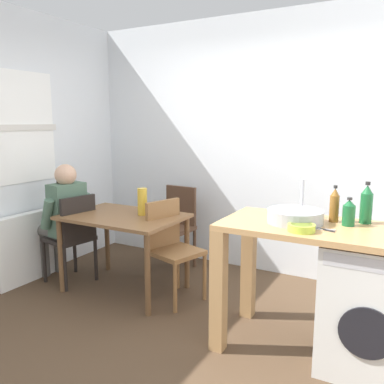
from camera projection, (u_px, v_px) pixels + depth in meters
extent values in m
plane|color=#4C3826|center=(188.00, 344.00, 2.94)|extent=(5.46, 5.46, 0.00)
cube|color=silver|center=(270.00, 146.00, 4.21)|extent=(4.60, 0.10, 2.70)
cube|color=white|center=(17.00, 128.00, 3.93)|extent=(0.01, 0.90, 1.10)
cube|color=beige|center=(17.00, 128.00, 3.92)|extent=(0.02, 0.96, 0.06)
cube|color=white|center=(30.00, 247.00, 4.10)|extent=(0.10, 0.80, 0.70)
cube|color=brown|center=(123.00, 217.00, 3.78)|extent=(1.10, 0.76, 0.03)
cylinder|color=brown|center=(61.00, 256.00, 3.79)|extent=(0.05, 0.05, 0.71)
cylinder|color=brown|center=(148.00, 275.00, 3.32)|extent=(0.05, 0.05, 0.71)
cylinder|color=brown|center=(107.00, 238.00, 4.36)|extent=(0.05, 0.05, 0.71)
cylinder|color=brown|center=(187.00, 253.00, 3.89)|extent=(0.05, 0.05, 0.71)
cube|color=black|center=(69.00, 238.00, 4.03)|extent=(0.46, 0.46, 0.04)
cube|color=black|center=(79.00, 219.00, 3.88)|extent=(0.10, 0.38, 0.45)
cylinder|color=black|center=(44.00, 261.00, 4.05)|extent=(0.04, 0.04, 0.45)
cylinder|color=black|center=(75.00, 252.00, 4.32)|extent=(0.04, 0.04, 0.45)
cylinder|color=black|center=(65.00, 269.00, 3.82)|extent=(0.04, 0.04, 0.45)
cylinder|color=black|center=(96.00, 259.00, 4.10)|extent=(0.04, 0.04, 0.45)
cube|color=olive|center=(176.00, 252.00, 3.61)|extent=(0.50, 0.50, 0.04)
cube|color=olive|center=(163.00, 224.00, 3.69)|extent=(0.14, 0.37, 0.45)
cylinder|color=olive|center=(205.00, 276.00, 3.64)|extent=(0.04, 0.04, 0.45)
cylinder|color=olive|center=(175.00, 287.00, 3.39)|extent=(0.04, 0.04, 0.45)
cylinder|color=olive|center=(178.00, 266.00, 3.90)|extent=(0.04, 0.04, 0.45)
cylinder|color=olive|center=(149.00, 276.00, 3.65)|extent=(0.04, 0.04, 0.45)
cube|color=#4C3323|center=(172.00, 229.00, 4.38)|extent=(0.43, 0.43, 0.04)
cube|color=#4C3323|center=(181.00, 206.00, 4.49)|extent=(0.38, 0.06, 0.45)
cylinder|color=#4C3323|center=(176.00, 256.00, 4.17)|extent=(0.04, 0.04, 0.45)
cylinder|color=#4C3323|center=(149.00, 250.00, 4.37)|extent=(0.04, 0.04, 0.45)
cylinder|color=#4C3323|center=(195.00, 247.00, 4.47)|extent=(0.04, 0.04, 0.45)
cylinder|color=#4C3323|center=(168.00, 242.00, 4.66)|extent=(0.04, 0.04, 0.45)
cylinder|color=#595651|center=(44.00, 255.00, 4.21)|extent=(0.11, 0.11, 0.45)
cylinder|color=#595651|center=(59.00, 251.00, 4.35)|extent=(0.11, 0.11, 0.45)
cylinder|color=#595651|center=(51.00, 232.00, 4.07)|extent=(0.42, 0.21, 0.14)
cylinder|color=#595651|center=(66.00, 229.00, 4.21)|extent=(0.42, 0.21, 0.14)
cube|color=#4C6B56|center=(67.00, 209.00, 3.98)|extent=(0.26, 0.37, 0.52)
cylinder|color=#4C6B56|center=(47.00, 214.00, 3.84)|extent=(0.20, 0.12, 0.31)
cylinder|color=#4C6B56|center=(84.00, 207.00, 4.16)|extent=(0.20, 0.12, 0.31)
sphere|color=tan|center=(66.00, 175.00, 3.92)|extent=(0.21, 0.21, 0.21)
sphere|color=black|center=(62.00, 183.00, 3.97)|extent=(0.12, 0.12, 0.12)
cube|color=tan|center=(334.00, 230.00, 2.64)|extent=(1.50, 0.68, 0.04)
cube|color=#A07749|center=(219.00, 291.00, 2.81)|extent=(0.10, 0.10, 0.88)
cube|color=#A07749|center=(248.00, 265.00, 3.31)|extent=(0.10, 0.10, 0.88)
cube|color=silver|center=(372.00, 306.00, 2.60)|extent=(0.60, 0.60, 0.86)
cylinder|color=black|center=(367.00, 333.00, 2.34)|extent=(0.32, 0.02, 0.32)
cube|color=#B2B2B7|center=(372.00, 266.00, 2.28)|extent=(0.54, 0.01, 0.08)
cylinder|color=#9EA0A5|center=(295.00, 216.00, 2.76)|extent=(0.38, 0.38, 0.09)
cylinder|color=#B2B2B7|center=(302.00, 198.00, 2.90)|extent=(0.02, 0.02, 0.28)
cylinder|color=brown|center=(334.00, 209.00, 2.78)|extent=(0.06, 0.06, 0.18)
cone|color=brown|center=(335.00, 192.00, 2.76)|extent=(0.06, 0.06, 0.05)
cylinder|color=#262626|center=(336.00, 187.00, 2.75)|extent=(0.03, 0.03, 0.02)
cylinder|color=#19592D|center=(349.00, 216.00, 2.68)|extent=(0.08, 0.08, 0.14)
cone|color=#19592D|center=(349.00, 203.00, 2.66)|extent=(0.07, 0.07, 0.04)
cylinder|color=#262626|center=(350.00, 199.00, 2.66)|extent=(0.03, 0.03, 0.02)
cylinder|color=#19592D|center=(366.00, 208.00, 2.73)|extent=(0.08, 0.08, 0.21)
cone|color=#19592D|center=(368.00, 189.00, 2.71)|extent=(0.07, 0.07, 0.06)
cylinder|color=#262626|center=(368.00, 183.00, 2.71)|extent=(0.03, 0.03, 0.02)
cylinder|color=#A8C63D|center=(301.00, 228.00, 2.54)|extent=(0.17, 0.17, 0.05)
cylinder|color=olive|center=(301.00, 226.00, 2.54)|extent=(0.14, 0.14, 0.02)
cylinder|color=gold|center=(142.00, 202.00, 3.77)|extent=(0.09, 0.09, 0.25)
cube|color=#B2B2B7|center=(324.00, 229.00, 2.58)|extent=(0.15, 0.06, 0.01)
cube|color=#262628|center=(324.00, 229.00, 2.58)|extent=(0.15, 0.06, 0.01)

